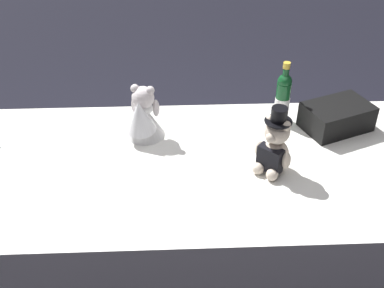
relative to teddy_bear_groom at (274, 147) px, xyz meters
The scene contains 6 objects.
ground_plane 0.96m from the teddy_bear_groom, 169.89° to the left, with size 12.00×12.00×0.00m, color black.
reception_table 0.61m from the teddy_bear_groom, 169.89° to the left, with size 2.05×0.96×0.79m, color white.
teddy_bear_groom is the anchor object (origin of this frame).
teddy_bear_bride 0.60m from the teddy_bear_groom, 153.30° to the left, with size 0.19×0.23×0.25m.
champagne_bottle 0.39m from the teddy_bear_groom, 74.08° to the left, with size 0.07×0.07×0.30m.
gift_case_black 0.47m from the teddy_bear_groom, 40.94° to the left, with size 0.35×0.29×0.12m.
Camera 1 is at (-0.07, -1.62, 2.04)m, focal length 45.49 mm.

